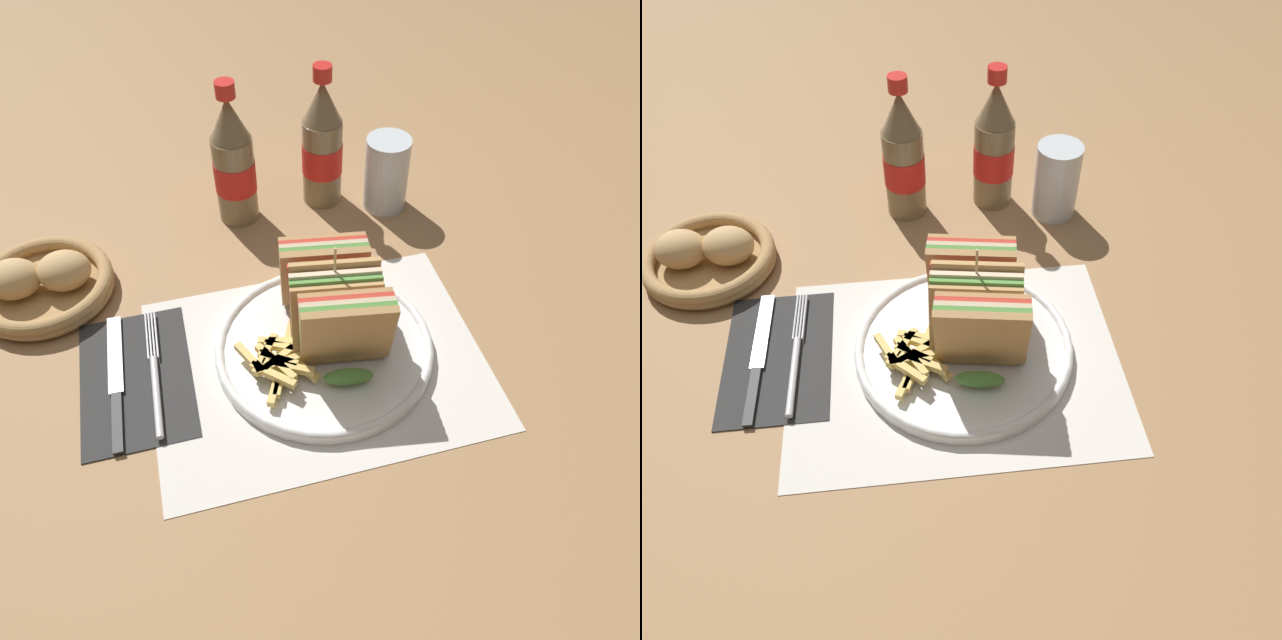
# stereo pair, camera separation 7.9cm
# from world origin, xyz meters

# --- Properties ---
(ground_plane) EXTENTS (4.00, 4.00, 0.00)m
(ground_plane) POSITION_xyz_m (0.00, 0.00, 0.00)
(ground_plane) COLOR #9E754C
(placemat) EXTENTS (0.42, 0.32, 0.00)m
(placemat) POSITION_xyz_m (-0.00, -0.03, 0.00)
(placemat) COLOR silver
(placemat) RESTS_ON ground_plane
(plate_main) EXTENTS (0.28, 0.28, 0.02)m
(plate_main) POSITION_xyz_m (0.01, -0.01, 0.01)
(plate_main) COLOR white
(plate_main) RESTS_ON ground_plane
(club_sandwich) EXTENTS (0.12, 0.20, 0.15)m
(club_sandwich) POSITION_xyz_m (0.03, 0.00, 0.07)
(club_sandwich) COLOR tan
(club_sandwich) RESTS_ON plate_main
(fries_pile) EXTENTS (0.09, 0.12, 0.02)m
(fries_pile) POSITION_xyz_m (-0.05, -0.04, 0.03)
(fries_pile) COLOR #E5C166
(fries_pile) RESTS_ON plate_main
(napkin) EXTENTS (0.14, 0.21, 0.00)m
(napkin) POSITION_xyz_m (-0.22, 0.01, 0.00)
(napkin) COLOR #2D2D2D
(napkin) RESTS_ON ground_plane
(fork) EXTENTS (0.02, 0.20, 0.01)m
(fork) POSITION_xyz_m (-0.20, -0.01, 0.01)
(fork) COLOR silver
(fork) RESTS_ON napkin
(knife) EXTENTS (0.02, 0.21, 0.00)m
(knife) POSITION_xyz_m (-0.25, 0.00, 0.01)
(knife) COLOR black
(knife) RESTS_ON napkin
(coke_bottle_near) EXTENTS (0.06, 0.06, 0.22)m
(coke_bottle_near) POSITION_xyz_m (-0.04, 0.29, 0.10)
(coke_bottle_near) COLOR #7A6647
(coke_bottle_near) RESTS_ON ground_plane
(coke_bottle_far) EXTENTS (0.06, 0.06, 0.22)m
(coke_bottle_far) POSITION_xyz_m (0.10, 0.30, 0.10)
(coke_bottle_far) COLOR #7A6647
(coke_bottle_far) RESTS_ON ground_plane
(glass_near) EXTENTS (0.07, 0.07, 0.12)m
(glass_near) POSITION_xyz_m (0.19, 0.26, 0.05)
(glass_near) COLOR silver
(glass_near) RESTS_ON ground_plane
(bread_basket) EXTENTS (0.19, 0.19, 0.07)m
(bread_basket) POSITION_xyz_m (-0.33, 0.19, 0.02)
(bread_basket) COLOR #AD8451
(bread_basket) RESTS_ON ground_plane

